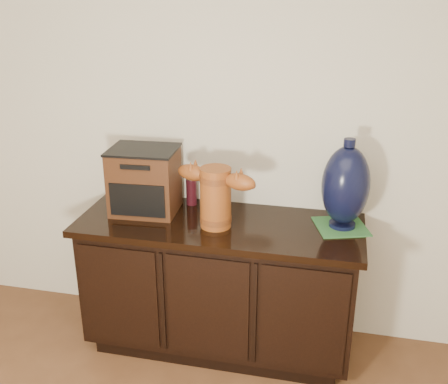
% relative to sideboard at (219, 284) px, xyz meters
% --- Properties ---
extents(sideboard, '(1.46, 0.56, 0.75)m').
position_rel_sideboard_xyz_m(sideboard, '(0.00, 0.00, 0.00)').
color(sideboard, black).
rests_on(sideboard, ground).
extents(terracotta_vessel, '(0.43, 0.20, 0.31)m').
position_rel_sideboard_xyz_m(terracotta_vessel, '(-0.01, -0.05, 0.54)').
color(terracotta_vessel, '#974B1B').
rests_on(terracotta_vessel, sideboard).
extents(tv_radio, '(0.36, 0.30, 0.35)m').
position_rel_sideboard_xyz_m(tv_radio, '(-0.41, 0.05, 0.54)').
color(tv_radio, '#402010').
rests_on(tv_radio, sideboard).
extents(green_mat, '(0.31, 0.31, 0.01)m').
position_rel_sideboard_xyz_m(green_mat, '(0.61, 0.07, 0.37)').
color(green_mat, '#2F6A33').
rests_on(green_mat, sideboard).
extents(lamp_base, '(0.29, 0.29, 0.45)m').
position_rel_sideboard_xyz_m(lamp_base, '(0.61, 0.07, 0.59)').
color(lamp_base, black).
rests_on(lamp_base, green_mat).
extents(spray_can, '(0.06, 0.06, 0.17)m').
position_rel_sideboard_xyz_m(spray_can, '(-0.20, 0.20, 0.45)').
color(spray_can, '#540E1A').
rests_on(spray_can, sideboard).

